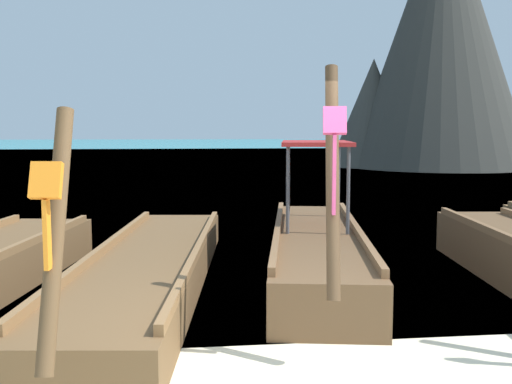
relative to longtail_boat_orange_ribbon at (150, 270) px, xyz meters
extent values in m
plane|color=teal|center=(1.35, 57.86, -0.25)|extent=(120.00, 120.00, 0.00)
cube|color=brown|center=(-1.65, -0.33, 0.35)|extent=(0.99, 5.32, 0.10)
cube|color=brown|center=(0.00, 0.02, -0.01)|extent=(2.11, 6.90, 0.48)
cube|color=brown|center=(-0.61, 0.10, 0.27)|extent=(0.82, 6.22, 0.10)
cube|color=brown|center=(0.61, -0.05, 0.27)|extent=(0.82, 6.22, 0.10)
cylinder|color=brown|center=(-0.42, -3.50, 1.08)|extent=(0.21, 0.73, 1.76)
cube|color=orange|center=(-0.44, -3.64, 1.47)|extent=(0.21, 0.16, 0.25)
cube|color=orange|center=(-0.44, -3.66, 1.12)|extent=(0.04, 0.08, 0.46)
cube|color=brown|center=(2.33, 0.66, 0.04)|extent=(2.22, 5.92, 0.59)
cube|color=brown|center=(1.77, 0.76, 0.38)|extent=(1.03, 5.26, 0.10)
cube|color=brown|center=(2.88, 0.56, 0.38)|extent=(1.03, 5.26, 0.10)
cylinder|color=brown|center=(1.77, -2.39, 1.36)|extent=(0.26, 0.83, 2.09)
cube|color=#F24C8C|center=(1.74, -2.57, 1.88)|extent=(0.22, 0.17, 0.25)
cube|color=#F24C8C|center=(1.74, -2.59, 1.41)|extent=(0.04, 0.08, 0.69)
cylinder|color=#4C4C51|center=(1.89, 0.59, 0.95)|extent=(0.06, 0.06, 1.23)
cylinder|color=#4C4C51|center=(2.71, 0.44, 0.95)|extent=(0.06, 0.06, 1.23)
cylinder|color=#4C4C51|center=(2.20, 2.30, 0.95)|extent=(0.06, 0.06, 1.23)
cylinder|color=#4C4C51|center=(3.03, 2.15, 0.95)|extent=(0.06, 0.06, 1.23)
cube|color=#AD2323|center=(2.46, 1.37, 1.59)|extent=(1.35, 2.09, 0.06)
cube|color=brown|center=(4.49, -0.43, 0.45)|extent=(0.63, 4.59, 0.10)
cone|color=#383833|center=(14.25, 23.68, 6.95)|extent=(9.75, 9.75, 14.41)
cone|color=#3D3D38|center=(10.85, 24.66, 2.71)|extent=(4.80, 4.80, 5.92)
camera|label=1|loc=(0.45, -7.61, 1.80)|focal=41.88mm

